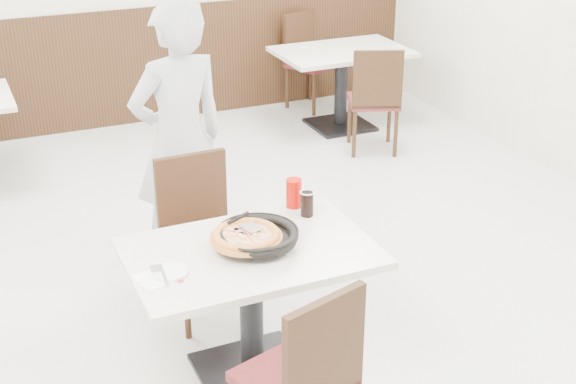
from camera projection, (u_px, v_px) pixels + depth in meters
name	position (u px, v px, depth m)	size (l,w,h in m)	color
floor	(262.00, 300.00, 4.88)	(7.00, 7.00, 0.00)	#A7A7A3
wainscot_back	(122.00, 68.00, 7.55)	(5.90, 0.03, 1.10)	black
main_table	(252.00, 314.00, 4.07)	(1.20, 0.80, 0.75)	beige
chair_near	(293.00, 375.00, 3.46)	(0.42, 0.42, 0.95)	black
chair_far	(204.00, 243.00, 4.55)	(0.42, 0.42, 0.95)	black
trivet	(252.00, 244.00, 3.93)	(0.11, 0.11, 0.04)	black
pizza_pan	(257.00, 239.00, 3.92)	(0.39, 0.39, 0.01)	black
pizza	(246.00, 238.00, 3.90)	(0.36, 0.36, 0.02)	#C9823F
pizza_server	(251.00, 227.00, 3.93)	(0.08, 0.10, 0.00)	white
napkin	(156.00, 278.00, 3.66)	(0.17, 0.17, 0.00)	white
side_plate	(170.00, 272.00, 3.70)	(0.17, 0.17, 0.01)	white
fork	(164.00, 276.00, 3.65)	(0.02, 0.16, 0.00)	white
cola_glass	(307.00, 204.00, 4.23)	(0.07, 0.07, 0.13)	black
red_cup	(294.00, 193.00, 4.32)	(0.08, 0.08, 0.16)	#B20B03
diner_person	(179.00, 141.00, 4.90)	(0.64, 0.42, 1.75)	silver
bg_table_right	(341.00, 89.00, 7.55)	(1.20, 0.80, 0.75)	beige
bg_chair_right_near	(373.00, 98.00, 6.96)	(0.42, 0.42, 0.95)	black
bg_chair_right_far	(312.00, 62.00, 8.03)	(0.42, 0.42, 0.95)	black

